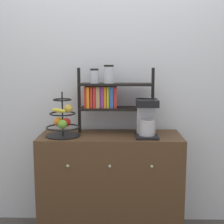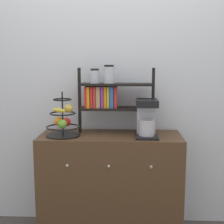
# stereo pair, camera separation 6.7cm
# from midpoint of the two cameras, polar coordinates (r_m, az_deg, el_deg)

# --- Properties ---
(wall_back) EXTENTS (7.00, 0.05, 2.60)m
(wall_back) POSITION_cam_midpoint_polar(r_m,az_deg,el_deg) (2.80, 0.68, 5.59)
(wall_back) COLOR silver
(wall_back) RESTS_ON ground_plane
(sideboard) EXTENTS (1.17, 0.47, 0.87)m
(sideboard) POSITION_cam_midpoint_polar(r_m,az_deg,el_deg) (2.72, 0.44, -13.20)
(sideboard) COLOR #4C331E
(sideboard) RESTS_ON ground_plane
(coffee_maker) EXTENTS (0.18, 0.25, 0.30)m
(coffee_maker) POSITION_cam_midpoint_polar(r_m,az_deg,el_deg) (2.54, 7.07, -1.01)
(coffee_maker) COLOR black
(coffee_maker) RESTS_ON sideboard
(fruit_stand) EXTENTS (0.28, 0.28, 0.36)m
(fruit_stand) POSITION_cam_midpoint_polar(r_m,az_deg,el_deg) (2.57, -8.21, -1.71)
(fruit_stand) COLOR black
(fruit_stand) RESTS_ON sideboard
(shelf_hutch) EXTENTS (0.64, 0.20, 0.58)m
(shelf_hutch) POSITION_cam_midpoint_polar(r_m,az_deg,el_deg) (2.63, -0.14, 3.39)
(shelf_hutch) COLOR black
(shelf_hutch) RESTS_ON sideboard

